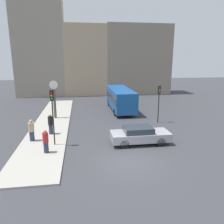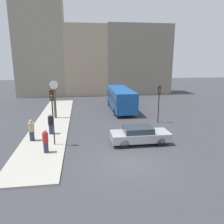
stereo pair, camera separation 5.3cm
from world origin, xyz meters
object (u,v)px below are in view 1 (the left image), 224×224
object	(u,v)px
street_clock	(54,98)
pedestrian_black_jacket	(51,124)
sedan_car	(140,135)
bus_distant	(120,98)
traffic_light_far	(159,97)
pedestrian_tan_coat	(32,131)
traffic_light_near	(52,107)
pedestrian_red_top	(46,141)

from	to	relation	value
street_clock	pedestrian_black_jacket	size ratio (longest dim) A/B	2.31
sedan_car	bus_distant	xyz separation A→B (m)	(0.58, 11.52, 0.85)
pedestrian_black_jacket	bus_distant	bearing A→B (deg)	48.35
bus_distant	street_clock	bearing A→B (deg)	-157.54
traffic_light_far	street_clock	world-z (taller)	street_clock
street_clock	pedestrian_tan_coat	distance (m)	7.00
traffic_light_far	traffic_light_near	bearing A→B (deg)	-153.65
sedan_car	pedestrian_black_jacket	world-z (taller)	pedestrian_black_jacket
street_clock	pedestrian_red_top	bearing A→B (deg)	-87.93
sedan_car	bus_distant	size ratio (longest dim) A/B	0.51
street_clock	pedestrian_red_top	world-z (taller)	street_clock
bus_distant	sedan_car	bearing A→B (deg)	-92.90
bus_distant	pedestrian_tan_coat	size ratio (longest dim) A/B	5.09
sedan_car	street_clock	world-z (taller)	street_clock
bus_distant	pedestrian_tan_coat	world-z (taller)	bus_distant
bus_distant	traffic_light_far	world-z (taller)	traffic_light_far
sedan_car	pedestrian_tan_coat	distance (m)	8.46
traffic_light_near	bus_distant	bearing A→B (deg)	57.52
traffic_light_far	street_clock	distance (m)	11.04
pedestrian_tan_coat	pedestrian_red_top	distance (m)	2.86
pedestrian_tan_coat	pedestrian_red_top	bearing A→B (deg)	-60.03
sedan_car	street_clock	xyz separation A→B (m)	(-7.23, 8.29, 1.57)
bus_distant	traffic_light_near	distance (m)	13.23
pedestrian_tan_coat	pedestrian_black_jacket	bearing A→B (deg)	48.39
street_clock	pedestrian_black_jacket	bearing A→B (deg)	-88.05
pedestrian_tan_coat	traffic_light_far	bearing A→B (deg)	18.03
street_clock	pedestrian_red_top	distance (m)	9.37
traffic_light_far	street_clock	xyz separation A→B (m)	(-10.62, 2.97, -0.44)
street_clock	traffic_light_far	bearing A→B (deg)	-15.63
pedestrian_black_jacket	sedan_car	bearing A→B (deg)	-22.63
traffic_light_near	street_clock	xyz separation A→B (m)	(-0.75, 7.86, -0.78)
pedestrian_red_top	pedestrian_tan_coat	bearing A→B (deg)	119.97
pedestrian_tan_coat	pedestrian_red_top	size ratio (longest dim) A/B	1.03
traffic_light_near	pedestrian_black_jacket	xyz separation A→B (m)	(-0.57, 2.51, -2.05)
bus_distant	traffic_light_far	size ratio (longest dim) A/B	2.31
traffic_light_near	street_clock	world-z (taller)	street_clock
pedestrian_red_top	street_clock	bearing A→B (deg)	92.07
pedestrian_red_top	traffic_light_far	bearing A→B (deg)	31.44
street_clock	pedestrian_tan_coat	bearing A→B (deg)	-99.15
bus_distant	street_clock	xyz separation A→B (m)	(-7.81, -3.23, 0.71)
street_clock	pedestrian_tan_coat	world-z (taller)	street_clock
bus_distant	pedestrian_red_top	distance (m)	14.57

